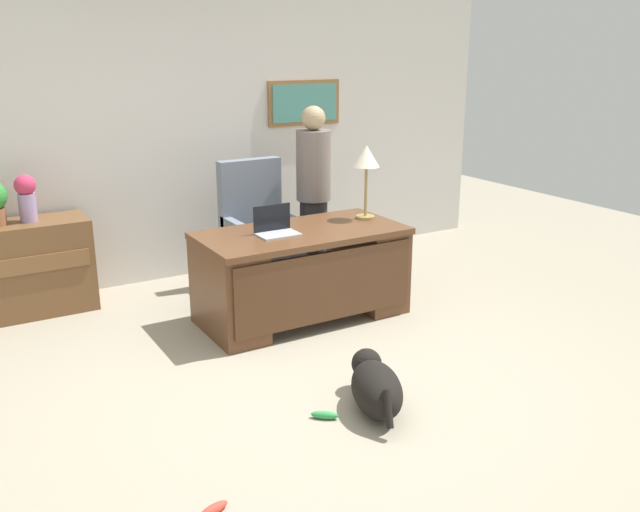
{
  "coord_description": "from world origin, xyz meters",
  "views": [
    {
      "loc": [
        -2.2,
        -3.71,
        2.19
      ],
      "look_at": [
        0.18,
        0.3,
        0.75
      ],
      "focal_mm": 38.72,
      "sensor_mm": 36.0,
      "label": 1
    }
  ],
  "objects": [
    {
      "name": "laptop",
      "position": [
        0.18,
        0.99,
        0.81
      ],
      "size": [
        0.32,
        0.22,
        0.22
      ],
      "color": "#B2B5BA",
      "rests_on": "desk"
    },
    {
      "name": "person_standing",
      "position": [
        0.97,
        1.75,
        0.85
      ],
      "size": [
        0.32,
        0.32,
        1.66
      ],
      "color": "#262323",
      "rests_on": "ground_plane"
    },
    {
      "name": "dog_toy_plush",
      "position": [
        -1.2,
        -1.01,
        0.03
      ],
      "size": [
        0.18,
        0.09,
        0.05
      ],
      "primitive_type": "ellipsoid",
      "rotation": [
        0.0,
        0.0,
        3.4
      ],
      "color": "#E53F33",
      "rests_on": "ground_plane"
    },
    {
      "name": "desk_lamp",
      "position": [
        1.08,
        1.05,
        1.24
      ],
      "size": [
        0.22,
        0.22,
        0.63
      ],
      "color": "#9E8447",
      "rests_on": "desk"
    },
    {
      "name": "back_wall",
      "position": [
        0.01,
        2.6,
        1.35
      ],
      "size": [
        7.0,
        0.16,
        2.7
      ],
      "color": "silver",
      "rests_on": "ground_plane"
    },
    {
      "name": "ground_plane",
      "position": [
        0.0,
        0.0,
        0.0
      ],
      "size": [
        12.0,
        12.0,
        0.0
      ],
      "primitive_type": "plane",
      "color": "#9E937F"
    },
    {
      "name": "dog_lying",
      "position": [
        0.06,
        -0.57,
        0.16
      ],
      "size": [
        0.48,
        0.7,
        0.3
      ],
      "color": "black",
      "rests_on": "ground_plane"
    },
    {
      "name": "vase_with_flowers",
      "position": [
        -1.45,
        2.25,
        1.0
      ],
      "size": [
        0.17,
        0.17,
        0.39
      ],
      "color": "#A289BB",
      "rests_on": "credenza"
    },
    {
      "name": "armchair",
      "position": [
        0.44,
        1.86,
        0.51
      ],
      "size": [
        0.6,
        0.59,
        1.18
      ],
      "color": "slate",
      "rests_on": "ground_plane"
    },
    {
      "name": "dog_toy_bone",
      "position": [
        -0.28,
        -0.52,
        0.03
      ],
      "size": [
        0.16,
        0.15,
        0.05
      ],
      "primitive_type": "ellipsoid",
      "rotation": [
        0.0,
        0.0,
        5.6
      ],
      "color": "green",
      "rests_on": "ground_plane"
    },
    {
      "name": "desk",
      "position": [
        0.41,
        0.96,
        0.4
      ],
      "size": [
        1.67,
        0.84,
        0.75
      ],
      "color": "brown",
      "rests_on": "ground_plane"
    }
  ]
}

